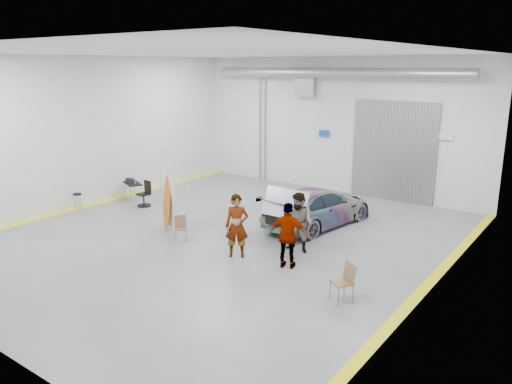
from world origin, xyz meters
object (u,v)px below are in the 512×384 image
Objects in this scene: sedan_car at (318,207)px; folding_chair_far at (342,290)px; person_b at (299,223)px; office_chair at (145,195)px; work_table at (132,183)px; person_c at (288,236)px; folding_chair_near at (181,233)px; shop_stool at (78,202)px; person_a at (237,226)px; surfboard_display at (169,194)px.

sedan_car is 4.82× the size of folding_chair_far.
person_b reaches higher than office_chair.
work_table is at bearing 170.46° from person_b.
sedan_car reaches higher than office_chair.
person_c is 1.87× the size of office_chair.
folding_chair_near is at bearing -18.83° from office_chair.
person_c is at bearing 0.35° from shop_stool.
person_a is at bearing 92.34° from sedan_car.
surfboard_display is (-3.45, 0.58, 0.32)m from person_a.
office_chair is at bearing 170.71° from surfboard_display.
person_b is at bearing 116.39° from sedan_car.
person_a is 1.54× the size of work_table.
person_c is 1.96× the size of folding_chair_far.
person_b reaches higher than folding_chair_far.
person_b reaches higher than shop_stool.
person_c is 9.83m from work_table.
work_table reaches higher than folding_chair_near.
work_table is at bearing 109.44° from folding_chair_near.
person_a is 2.47m from folding_chair_near.
office_chair is (-6.97, -1.94, -0.23)m from sedan_car.
person_c is at bearing 116.33° from sedan_car.
surfboard_display reaches higher than person_b.
shop_stool is (-9.45, -1.32, -0.59)m from person_b.
office_chair is (-6.51, 2.16, -0.52)m from person_a.
surfboard_display is 7.56m from folding_chair_far.
sedan_car is at bearing 10.21° from folding_chair_near.
surfboard_display reaches higher than folding_chair_far.
shop_stool is at bearing 33.57° from sedan_car.
surfboard_display reaches higher than folding_chair_near.
shop_stool is at bearing -174.30° from person_b.
person_a is at bearing -12.66° from person_c.
person_c is at bearing -42.80° from folding_chair_near.
person_c is at bearing -14.30° from work_table.
surfboard_display is (-4.76, -0.86, 0.35)m from person_b.
work_table is at bearing 169.54° from office_chair.
folding_chair_near is (-3.67, -1.42, -0.68)m from person_b.
office_chair is (-10.42, 3.00, 0.14)m from folding_chair_far.
sedan_car reaches higher than shop_stool.
folding_chair_far is at bearing 7.01° from surfboard_display.
person_a is at bearing -134.46° from person_b.
folding_chair_far is 0.78× the size of work_table.
person_a is 1.01× the size of person_c.
work_table is at bearing -33.12° from person_c.
sedan_car reaches higher than folding_chair_far.
folding_chair_far is at bearing 136.24° from person_c.
person_b is 0.98× the size of person_c.
shop_stool is (-5.78, 0.11, 0.09)m from folding_chair_near.
surfboard_display is 4.85m from work_table.
work_table is at bearing 18.96° from sedan_car.
person_b is at bearing 7.93° from shop_stool.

